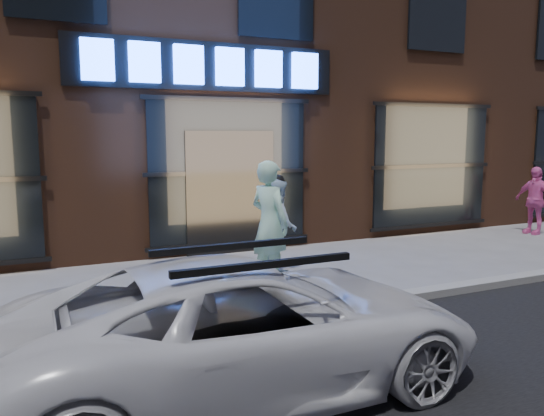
{
  "coord_description": "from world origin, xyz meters",
  "views": [
    {
      "loc": [
        -3.5,
        -5.84,
        2.34
      ],
      "look_at": [
        -0.15,
        1.6,
        1.2
      ],
      "focal_mm": 35.0,
      "sensor_mm": 36.0,
      "label": 1
    }
  ],
  "objects_px": {
    "man_bowtie": "(270,223)",
    "white_suv": "(248,326)",
    "passerby": "(534,200)",
    "man_cap": "(278,224)"
  },
  "relations": [
    {
      "from": "man_bowtie",
      "to": "passerby",
      "type": "height_order",
      "value": "man_bowtie"
    },
    {
      "from": "man_bowtie",
      "to": "white_suv",
      "type": "xyz_separation_m",
      "value": [
        -1.57,
        -3.06,
        -0.36
      ]
    },
    {
      "from": "man_bowtie",
      "to": "man_cap",
      "type": "bearing_deg",
      "value": -54.34
    },
    {
      "from": "man_bowtie",
      "to": "man_cap",
      "type": "height_order",
      "value": "man_bowtie"
    },
    {
      "from": "man_cap",
      "to": "passerby",
      "type": "height_order",
      "value": "man_cap"
    },
    {
      "from": "man_cap",
      "to": "white_suv",
      "type": "height_order",
      "value": "man_cap"
    },
    {
      "from": "man_bowtie",
      "to": "white_suv",
      "type": "relative_size",
      "value": 0.44
    },
    {
      "from": "passerby",
      "to": "white_suv",
      "type": "distance_m",
      "value": 10.02
    },
    {
      "from": "man_cap",
      "to": "passerby",
      "type": "xyz_separation_m",
      "value": [
        6.91,
        0.56,
        -0.0
      ]
    },
    {
      "from": "man_bowtie",
      "to": "man_cap",
      "type": "xyz_separation_m",
      "value": [
        0.51,
        0.79,
        -0.18
      ]
    }
  ]
}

